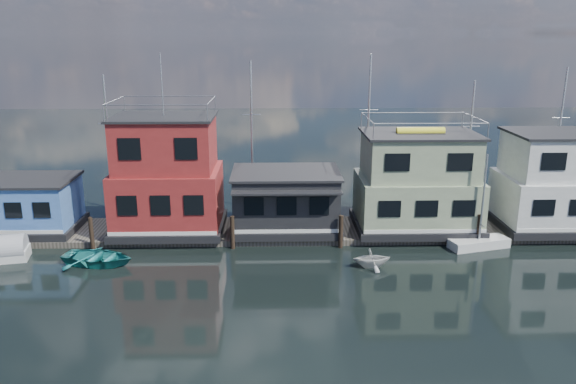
{
  "coord_description": "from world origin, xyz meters",
  "views": [
    {
      "loc": [
        -1.26,
        -24.86,
        13.45
      ],
      "look_at": [
        -0.35,
        12.0,
        3.0
      ],
      "focal_mm": 35.0,
      "sensor_mm": 36.0,
      "label": 1
    }
  ],
  "objects_px": {
    "houseboat_white": "(561,183)",
    "houseboat_red": "(167,177)",
    "houseboat_dark": "(286,200)",
    "dinghy_teal": "(98,257)",
    "houseboat_blue": "(29,205)",
    "dinghy_white": "(372,258)",
    "day_sailer": "(479,242)",
    "houseboat_green": "(417,183)"
  },
  "relations": [
    {
      "from": "houseboat_dark",
      "to": "dinghy_teal",
      "type": "distance_m",
      "value": 12.71
    },
    {
      "from": "houseboat_red",
      "to": "houseboat_dark",
      "type": "distance_m",
      "value": 8.18
    },
    {
      "from": "houseboat_dark",
      "to": "houseboat_red",
      "type": "bearing_deg",
      "value": 179.86
    },
    {
      "from": "dinghy_white",
      "to": "houseboat_dark",
      "type": "bearing_deg",
      "value": 34.95
    },
    {
      "from": "houseboat_blue",
      "to": "houseboat_red",
      "type": "bearing_deg",
      "value": 0.0
    },
    {
      "from": "houseboat_white",
      "to": "dinghy_teal",
      "type": "distance_m",
      "value": 31.04
    },
    {
      "from": "houseboat_dark",
      "to": "houseboat_white",
      "type": "distance_m",
      "value": 19.03
    },
    {
      "from": "houseboat_red",
      "to": "houseboat_white",
      "type": "relative_size",
      "value": 1.41
    },
    {
      "from": "dinghy_white",
      "to": "dinghy_teal",
      "type": "relative_size",
      "value": 0.52
    },
    {
      "from": "houseboat_dark",
      "to": "dinghy_teal",
      "type": "bearing_deg",
      "value": -155.71
    },
    {
      "from": "houseboat_white",
      "to": "dinghy_white",
      "type": "distance_m",
      "value": 15.55
    },
    {
      "from": "houseboat_green",
      "to": "dinghy_white",
      "type": "height_order",
      "value": "houseboat_green"
    },
    {
      "from": "houseboat_blue",
      "to": "day_sailer",
      "type": "relative_size",
      "value": 1.03
    },
    {
      "from": "dinghy_white",
      "to": "dinghy_teal",
      "type": "distance_m",
      "value": 16.44
    },
    {
      "from": "dinghy_white",
      "to": "houseboat_white",
      "type": "bearing_deg",
      "value": -71.38
    },
    {
      "from": "houseboat_red",
      "to": "dinghy_white",
      "type": "bearing_deg",
      "value": -24.94
    },
    {
      "from": "houseboat_red",
      "to": "day_sailer",
      "type": "bearing_deg",
      "value": -8.38
    },
    {
      "from": "houseboat_white",
      "to": "dinghy_teal",
      "type": "height_order",
      "value": "houseboat_white"
    },
    {
      "from": "houseboat_white",
      "to": "day_sailer",
      "type": "height_order",
      "value": "houseboat_white"
    },
    {
      "from": "dinghy_teal",
      "to": "day_sailer",
      "type": "bearing_deg",
      "value": -72.46
    },
    {
      "from": "dinghy_teal",
      "to": "houseboat_red",
      "type": "bearing_deg",
      "value": -21.24
    },
    {
      "from": "houseboat_green",
      "to": "houseboat_white",
      "type": "distance_m",
      "value": 10.0
    },
    {
      "from": "houseboat_green",
      "to": "dinghy_teal",
      "type": "height_order",
      "value": "houseboat_green"
    },
    {
      "from": "houseboat_white",
      "to": "houseboat_dark",
      "type": "bearing_deg",
      "value": -179.94
    },
    {
      "from": "houseboat_white",
      "to": "day_sailer",
      "type": "distance_m",
      "value": 7.84
    },
    {
      "from": "day_sailer",
      "to": "dinghy_teal",
      "type": "relative_size",
      "value": 1.43
    },
    {
      "from": "houseboat_red",
      "to": "houseboat_white",
      "type": "xyz_separation_m",
      "value": [
        27.0,
        0.0,
        -0.57
      ]
    },
    {
      "from": "houseboat_red",
      "to": "day_sailer",
      "type": "height_order",
      "value": "houseboat_red"
    },
    {
      "from": "houseboat_dark",
      "to": "day_sailer",
      "type": "xyz_separation_m",
      "value": [
        12.49,
        -3.0,
        -2.03
      ]
    },
    {
      "from": "houseboat_blue",
      "to": "houseboat_red",
      "type": "height_order",
      "value": "houseboat_red"
    },
    {
      "from": "houseboat_blue",
      "to": "houseboat_white",
      "type": "xyz_separation_m",
      "value": [
        36.5,
        0.0,
        1.33
      ]
    },
    {
      "from": "dinghy_white",
      "to": "dinghy_teal",
      "type": "bearing_deg",
      "value": 82.42
    },
    {
      "from": "houseboat_blue",
      "to": "dinghy_white",
      "type": "xyz_separation_m",
      "value": [
        22.47,
        -6.03,
        -1.61
      ]
    },
    {
      "from": "houseboat_white",
      "to": "houseboat_red",
      "type": "bearing_deg",
      "value": -180.0
    },
    {
      "from": "houseboat_green",
      "to": "dinghy_teal",
      "type": "xyz_separation_m",
      "value": [
        -20.44,
        -5.18,
        -3.1
      ]
    },
    {
      "from": "day_sailer",
      "to": "dinghy_white",
      "type": "relative_size",
      "value": 2.76
    },
    {
      "from": "houseboat_dark",
      "to": "houseboat_green",
      "type": "height_order",
      "value": "houseboat_green"
    },
    {
      "from": "houseboat_red",
      "to": "houseboat_blue",
      "type": "bearing_deg",
      "value": -180.0
    },
    {
      "from": "houseboat_blue",
      "to": "houseboat_dark",
      "type": "relative_size",
      "value": 0.86
    },
    {
      "from": "houseboat_red",
      "to": "day_sailer",
      "type": "xyz_separation_m",
      "value": [
        20.49,
        -3.02,
        -3.72
      ]
    },
    {
      "from": "houseboat_red",
      "to": "houseboat_white",
      "type": "bearing_deg",
      "value": 0.0
    },
    {
      "from": "houseboat_blue",
      "to": "dinghy_teal",
      "type": "distance_m",
      "value": 8.16
    }
  ]
}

